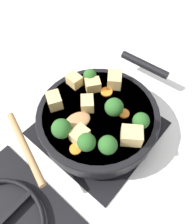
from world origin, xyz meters
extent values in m
plane|color=silver|center=(0.00, 0.00, 0.00)|extent=(2.40, 2.40, 0.00)
cube|color=black|center=(0.00, 0.00, 0.00)|extent=(0.31, 0.31, 0.01)
torus|color=black|center=(0.00, 0.00, 0.02)|extent=(0.24, 0.24, 0.01)
cube|color=black|center=(0.00, 0.00, 0.02)|extent=(0.01, 0.23, 0.01)
cube|color=black|center=(0.00, 0.00, 0.02)|extent=(0.23, 0.01, 0.01)
cylinder|color=black|center=(0.00, 0.00, 0.06)|extent=(0.32, 0.32, 0.06)
cylinder|color=brown|center=(0.00, 0.00, 0.06)|extent=(0.29, 0.29, 0.05)
torus|color=black|center=(0.00, 0.00, 0.08)|extent=(0.33, 0.33, 0.01)
cylinder|color=black|center=(0.01, -0.24, 0.07)|extent=(0.16, 0.03, 0.02)
ellipsoid|color=#A87A4C|center=(0.02, 0.06, 0.09)|extent=(0.07, 0.08, 0.01)
cylinder|color=#A87A4C|center=(0.06, 0.19, 0.09)|extent=(0.20, 0.08, 0.02)
cube|color=#DBB770|center=(0.06, -0.05, 0.10)|extent=(0.05, 0.05, 0.03)
cube|color=#DBB770|center=(-0.11, 0.01, 0.10)|extent=(0.06, 0.06, 0.04)
cube|color=#DBB770|center=(0.03, -0.10, 0.10)|extent=(0.06, 0.06, 0.04)
cube|color=#DBB770|center=(0.10, 0.06, 0.10)|extent=(0.06, 0.05, 0.04)
cube|color=#DBB770|center=(-0.02, 0.09, 0.10)|extent=(0.04, 0.04, 0.03)
cube|color=#DBB770|center=(0.03, 0.01, 0.10)|extent=(0.05, 0.05, 0.03)
cube|color=#DBB770|center=(0.11, -0.03, 0.10)|extent=(0.04, 0.04, 0.03)
cylinder|color=#709956|center=(-0.11, -0.03, 0.09)|extent=(0.01, 0.01, 0.01)
sphere|color=#285B23|center=(-0.11, -0.03, 0.11)|extent=(0.04, 0.04, 0.04)
cylinder|color=#709956|center=(-0.09, 0.07, 0.09)|extent=(0.01, 0.01, 0.01)
sphere|color=#285B23|center=(-0.09, 0.07, 0.11)|extent=(0.04, 0.04, 0.04)
cylinder|color=#709956|center=(0.02, 0.11, 0.09)|extent=(0.01, 0.01, 0.01)
sphere|color=#285B23|center=(0.02, 0.11, 0.11)|extent=(0.05, 0.05, 0.05)
cylinder|color=#709956|center=(0.09, -0.07, 0.09)|extent=(0.01, 0.01, 0.01)
sphere|color=#285B23|center=(0.09, -0.07, 0.11)|extent=(0.04, 0.04, 0.04)
cylinder|color=#709956|center=(-0.03, -0.02, 0.09)|extent=(0.01, 0.01, 0.01)
sphere|color=#285B23|center=(-0.03, -0.02, 0.11)|extent=(0.05, 0.05, 0.05)
cylinder|color=#709956|center=(-0.05, 0.09, 0.09)|extent=(0.01, 0.01, 0.01)
sphere|color=#285B23|center=(-0.05, 0.09, 0.11)|extent=(0.04, 0.04, 0.04)
cylinder|color=orange|center=(-0.03, 0.11, 0.09)|extent=(0.03, 0.03, 0.01)
cylinder|color=orange|center=(0.03, -0.07, 0.09)|extent=(0.03, 0.03, 0.01)
cylinder|color=orange|center=(-0.06, -0.04, 0.09)|extent=(0.03, 0.03, 0.01)
camera|label=1|loc=(-0.21, 0.25, 0.55)|focal=35.00mm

